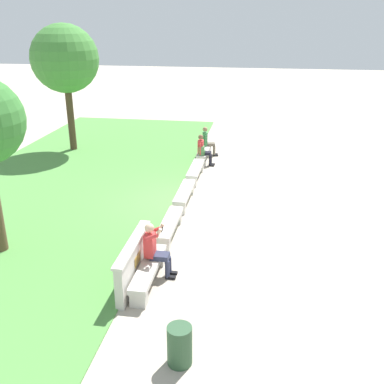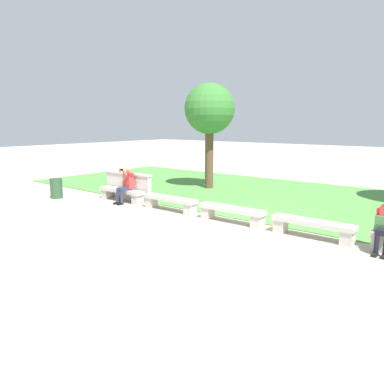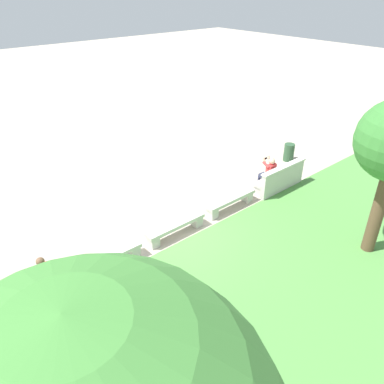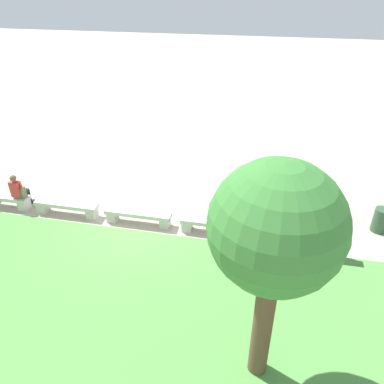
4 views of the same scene
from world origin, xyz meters
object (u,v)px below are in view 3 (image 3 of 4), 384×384
at_px(bench_near, 230,201).
at_px(bench_mid, 175,227).
at_px(bench_main, 275,180).
at_px(person_photographer, 268,172).
at_px(bench_far, 106,260).
at_px(person_distant, 43,275).
at_px(trash_bin, 289,152).
at_px(bench_end, 16,302).
at_px(backpack, 47,276).

height_order(bench_near, bench_mid, same).
distance_m(bench_main, person_photographer, 0.56).
relative_size(bench_far, person_distant, 1.62).
height_order(bench_main, bench_mid, same).
distance_m(person_distant, trash_bin, 11.15).
relative_size(bench_main, bench_mid, 1.00).
relative_size(bench_mid, bench_far, 1.00).
bearing_deg(bench_end, bench_main, 180.00).
distance_m(bench_near, bench_mid, 2.36).
bearing_deg(person_photographer, bench_main, 167.59).
relative_size(bench_near, bench_mid, 1.00).
relative_size(bench_end, person_distant, 1.62).
bearing_deg(trash_bin, person_photographer, 21.55).
distance_m(bench_end, person_photographer, 9.11).
bearing_deg(person_photographer, trash_bin, -158.45).
relative_size(bench_near, trash_bin, 2.72).
bearing_deg(bench_main, bench_end, 0.00).
distance_m(backpack, trash_bin, 11.06).
height_order(bench_near, bench_end, same).
relative_size(bench_near, person_photographer, 1.55).
bearing_deg(trash_bin, person_distant, 5.60).
xyz_separation_m(bench_near, trash_bin, (-4.73, -1.15, 0.07)).
xyz_separation_m(bench_mid, person_distant, (4.00, -0.07, 0.37)).
xyz_separation_m(bench_far, backpack, (1.55, -0.02, 0.32)).
bearing_deg(backpack, bench_mid, 179.71).
bearing_deg(bench_mid, trash_bin, -170.77).
bearing_deg(backpack, bench_end, 1.37).
height_order(bench_far, bench_end, same).
bearing_deg(bench_mid, person_photographer, -178.98).
bearing_deg(bench_mid, bench_far, 0.00).
xyz_separation_m(bench_end, person_distant, (-0.73, -0.07, 0.37)).
bearing_deg(bench_end, bench_mid, 180.00).
bearing_deg(bench_main, person_photographer, -12.41).
bearing_deg(bench_near, backpack, -0.18).
relative_size(bench_main, bench_far, 1.00).
bearing_deg(person_distant, backpack, 152.05).
bearing_deg(backpack, bench_far, 179.28).
height_order(bench_main, bench_near, same).
bearing_deg(bench_end, bench_far, 180.00).
relative_size(bench_far, trash_bin, 2.72).
bearing_deg(bench_far, person_photographer, -179.34).
bearing_deg(person_photographer, bench_end, 0.49).
bearing_deg(bench_near, trash_bin, -166.30).
distance_m(bench_near, backpack, 6.28).
xyz_separation_m(bench_near, bench_far, (4.72, 0.00, 0.00)).
bearing_deg(bench_end, person_photographer, -179.51).
bearing_deg(person_photographer, bench_near, 2.22).
distance_m(bench_far, bench_end, 2.36).
relative_size(person_photographer, person_distant, 1.05).
relative_size(bench_far, person_photographer, 1.55).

